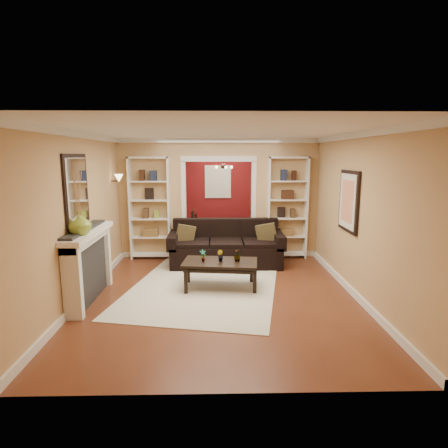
{
  "coord_description": "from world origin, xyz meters",
  "views": [
    {
      "loc": [
        -0.07,
        -7.34,
        2.32
      ],
      "look_at": [
        0.08,
        -0.8,
        1.12
      ],
      "focal_mm": 30.0,
      "sensor_mm": 36.0,
      "label": 1
    }
  ],
  "objects_px": {
    "coffee_table": "(220,275)",
    "fireplace": "(90,266)",
    "bookshelf_left": "(150,209)",
    "dining_table": "(223,232)",
    "bookshelf_right": "(287,208)",
    "sofa": "(226,243)"
  },
  "relations": [
    {
      "from": "bookshelf_left",
      "to": "bookshelf_right",
      "type": "relative_size",
      "value": 1.0
    },
    {
      "from": "sofa",
      "to": "bookshelf_right",
      "type": "xyz_separation_m",
      "value": [
        1.4,
        0.58,
        0.68
      ]
    },
    {
      "from": "fireplace",
      "to": "dining_table",
      "type": "xyz_separation_m",
      "value": [
        2.22,
        4.15,
        -0.32
      ]
    },
    {
      "from": "fireplace",
      "to": "bookshelf_left",
      "type": "bearing_deg",
      "value": 77.95
    },
    {
      "from": "coffee_table",
      "to": "fireplace",
      "type": "height_order",
      "value": "fireplace"
    },
    {
      "from": "coffee_table",
      "to": "bookshelf_right",
      "type": "bearing_deg",
      "value": 58.91
    },
    {
      "from": "coffee_table",
      "to": "bookshelf_right",
      "type": "height_order",
      "value": "bookshelf_right"
    },
    {
      "from": "sofa",
      "to": "dining_table",
      "type": "bearing_deg",
      "value": 90.41
    },
    {
      "from": "sofa",
      "to": "bookshelf_left",
      "type": "xyz_separation_m",
      "value": [
        -1.7,
        0.58,
        0.68
      ]
    },
    {
      "from": "coffee_table",
      "to": "fireplace",
      "type": "distance_m",
      "value": 2.18
    },
    {
      "from": "sofa",
      "to": "coffee_table",
      "type": "relative_size",
      "value": 1.88
    },
    {
      "from": "sofa",
      "to": "fireplace",
      "type": "height_order",
      "value": "fireplace"
    },
    {
      "from": "dining_table",
      "to": "bookshelf_right",
      "type": "bearing_deg",
      "value": -138.73
    },
    {
      "from": "coffee_table",
      "to": "bookshelf_right",
      "type": "xyz_separation_m",
      "value": [
        1.55,
        2.01,
        0.91
      ]
    },
    {
      "from": "fireplace",
      "to": "coffee_table",
      "type": "bearing_deg",
      "value": 13.86
    },
    {
      "from": "fireplace",
      "to": "sofa",
      "type": "bearing_deg",
      "value": 41.07
    },
    {
      "from": "sofa",
      "to": "coffee_table",
      "type": "bearing_deg",
      "value": -95.75
    },
    {
      "from": "coffee_table",
      "to": "fireplace",
      "type": "xyz_separation_m",
      "value": [
        -2.09,
        -0.52,
        0.34
      ]
    },
    {
      "from": "sofa",
      "to": "fireplace",
      "type": "distance_m",
      "value": 2.97
    },
    {
      "from": "bookshelf_right",
      "to": "dining_table",
      "type": "height_order",
      "value": "bookshelf_right"
    },
    {
      "from": "coffee_table",
      "to": "dining_table",
      "type": "distance_m",
      "value": 3.63
    },
    {
      "from": "bookshelf_left",
      "to": "bookshelf_right",
      "type": "bearing_deg",
      "value": 0.0
    }
  ]
}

